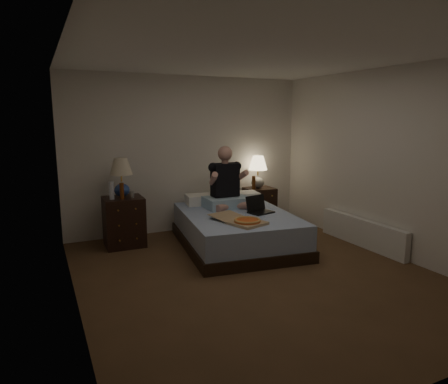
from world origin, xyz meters
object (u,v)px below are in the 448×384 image
nightstand_right (259,206)px  laptop (261,205)px  beer_bottle_left (122,191)px  water_bottle (112,191)px  bed (237,230)px  nightstand_left (124,222)px  radiator (362,232)px  soda_can (132,194)px  lamp_left (121,177)px  person (226,177)px  pizza_box (247,221)px  lamp_right (258,172)px  beer_bottle_right (254,183)px

nightstand_right → laptop: (-0.62, -1.12, 0.29)m
beer_bottle_left → laptop: bearing=-22.3°
water_bottle → bed: bearing=-21.5°
laptop → bed: bearing=143.3°
nightstand_left → radiator: nightstand_left is taller
nightstand_right → laptop: 1.31m
soda_can → lamp_left: bearing=124.0°
bed → person: bearing=93.9°
pizza_box → radiator: pizza_box is taller
lamp_right → bed: bearing=-132.8°
bed → lamp_right: lamp_right is taller
lamp_left → person: 1.54m
nightstand_right → soda_can: soda_can is taller
water_bottle → beer_bottle_right: water_bottle is taller
lamp_left → beer_bottle_right: bearing=3.0°
bed → radiator: size_ratio=1.22×
bed → soda_can: bearing=162.8°
lamp_right → laptop: bearing=-117.7°
lamp_left → person: person is taller
pizza_box → radiator: size_ratio=0.47×
soda_can → person: bearing=-9.1°
water_bottle → laptop: 2.12m
beer_bottle_right → bed: bearing=-131.0°
bed → person: 0.82m
lamp_left → radiator: lamp_left is taller
lamp_right → pizza_box: 1.94m
nightstand_left → pizza_box: bearing=-43.7°
nightstand_right → beer_bottle_right: (-0.16, -0.08, 0.43)m
bed → water_bottle: water_bottle is taller
soda_can → laptop: 1.85m
nightstand_left → nightstand_right: nightstand_left is taller
nightstand_left → beer_bottle_right: size_ratio=3.11×
nightstand_right → soda_can: 2.37m
nightstand_left → laptop: (1.79, -0.86, 0.25)m
bed → nightstand_right: bearing=53.8°
water_bottle → beer_bottle_left: size_ratio=1.09×
person → pizza_box: size_ratio=1.22×
beer_bottle_right → radiator: size_ratio=0.14×
nightstand_left → bed: bearing=-24.6°
water_bottle → radiator: 3.63m
bed → laptop: 0.50m
beer_bottle_right → person: 0.92m
beer_bottle_right → pizza_box: (-0.94, -1.50, -0.22)m
nightstand_left → lamp_left: size_ratio=1.28×
nightstand_left → beer_bottle_right: 2.29m
lamp_right → nightstand_right: bearing=0.0°
nightstand_left → laptop: bearing=-24.2°
bed → lamp_right: size_ratio=3.49×
soda_can → water_bottle: bearing=177.2°
nightstand_left → radiator: (3.11, -1.49, -0.16)m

